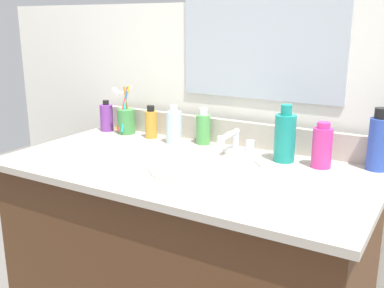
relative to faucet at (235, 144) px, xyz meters
The scene contains 15 objects.
vanity_cabinet 0.49m from the faucet, 109.72° to the right, with size 1.13×0.56×0.77m, color #4C2D19.
countertop 0.22m from the faucet, 109.72° to the right, with size 1.17×0.61×0.02m, color #B2A899.
backsplash 0.12m from the faucet, 128.57° to the left, with size 1.17×0.02×0.09m, color #B2A899.
back_wall 0.24m from the faucet, 115.41° to the left, with size 2.27×0.04×1.30m, color white.
mirror_panel 0.44m from the faucet, 78.32° to the left, with size 0.60×0.01×0.56m, color #B2BCC6.
sink_basin 0.20m from the faucet, 90.00° to the right, with size 0.37×0.37×0.11m.
faucet is the anchor object (origin of this frame).
bottle_shampoo_blue 0.46m from the faucet, ahead, with size 0.06×0.06×0.19m.
bottle_gel_clear 0.25m from the faucet, behind, with size 0.06×0.06×0.14m.
bottle_toner_green 0.16m from the faucet, 163.87° to the left, with size 0.05×0.05×0.13m.
bottle_oil_amber 0.37m from the faucet, behind, with size 0.05×0.05×0.13m.
bottle_soap_pink 0.30m from the faucet, ahead, with size 0.06×0.06×0.14m.
bottle_mouthwash_teal 0.19m from the faucet, ahead, with size 0.07×0.07×0.19m.
bottle_cream_purple 0.59m from the faucet, behind, with size 0.05×0.05×0.13m.
cup_green 0.50m from the faucet, behind, with size 0.08×0.09×0.20m.
Camera 1 is at (0.71, -1.16, 1.23)m, focal length 42.32 mm.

